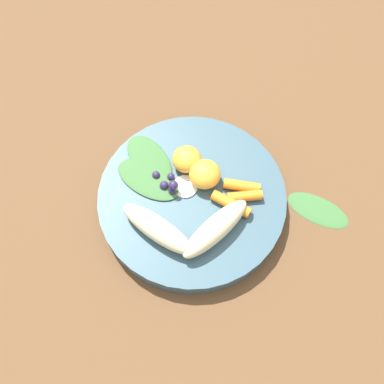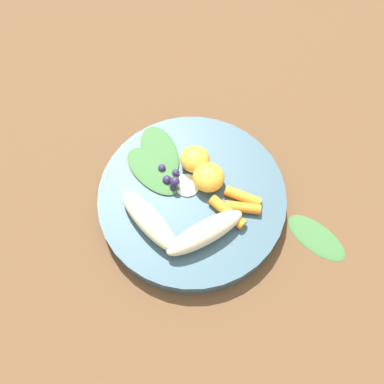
# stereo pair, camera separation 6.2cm
# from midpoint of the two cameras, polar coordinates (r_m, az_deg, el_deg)

# --- Properties ---
(ground_plane) EXTENTS (2.40, 2.40, 0.00)m
(ground_plane) POSITION_cam_midpoint_polar(r_m,az_deg,el_deg) (0.66, 2.69, -1.78)
(ground_plane) COLOR brown
(bowl) EXTENTS (0.28, 0.28, 0.03)m
(bowl) POSITION_cam_midpoint_polar(r_m,az_deg,el_deg) (0.65, 2.75, -1.24)
(bowl) COLOR #385666
(bowl) RESTS_ON ground_plane
(banana_peeled_left) EXTENTS (0.10, 0.12, 0.03)m
(banana_peeled_left) POSITION_cam_midpoint_polar(r_m,az_deg,el_deg) (0.60, 4.73, -5.71)
(banana_peeled_left) COLOR beige
(banana_peeled_left) RESTS_ON bowl
(banana_peeled_right) EXTENTS (0.11, 0.11, 0.03)m
(banana_peeled_right) POSITION_cam_midpoint_polar(r_m,az_deg,el_deg) (0.60, -2.78, -4.10)
(banana_peeled_right) COLOR beige
(banana_peeled_right) RESTS_ON bowl
(orange_segment_near) EXTENTS (0.04, 0.04, 0.03)m
(orange_segment_near) POSITION_cam_midpoint_polar(r_m,az_deg,el_deg) (0.64, 3.21, 4.08)
(orange_segment_near) COLOR #F4A833
(orange_segment_near) RESTS_ON bowl
(orange_segment_far) EXTENTS (0.05, 0.05, 0.04)m
(orange_segment_far) POSITION_cam_midpoint_polar(r_m,az_deg,el_deg) (0.63, 5.03, 1.66)
(orange_segment_far) COLOR #F4A833
(orange_segment_far) RESTS_ON bowl
(carrot_front) EXTENTS (0.05, 0.06, 0.02)m
(carrot_front) POSITION_cam_midpoint_polar(r_m,az_deg,el_deg) (0.62, 7.58, -2.95)
(carrot_front) COLOR orange
(carrot_front) RESTS_ON bowl
(carrot_mid_left) EXTENTS (0.02, 0.05, 0.02)m
(carrot_mid_left) POSITION_cam_midpoint_polar(r_m,az_deg,el_deg) (0.63, 9.58, -2.33)
(carrot_mid_left) COLOR orange
(carrot_mid_left) RESTS_ON bowl
(carrot_mid_right) EXTENTS (0.03, 0.06, 0.02)m
(carrot_mid_right) POSITION_cam_midpoint_polar(r_m,az_deg,el_deg) (0.63, 9.54, -1.07)
(carrot_mid_right) COLOR orange
(carrot_mid_right) RESTS_ON bowl
(blueberry_pile) EXTENTS (0.04, 0.04, 0.03)m
(blueberry_pile) POSITION_cam_midpoint_polar(r_m,az_deg,el_deg) (0.63, -0.16, 1.46)
(blueberry_pile) COLOR #2D234C
(blueberry_pile) RESTS_ON bowl
(coconut_shred_patch) EXTENTS (0.04, 0.04, 0.00)m
(coconut_shred_patch) POSITION_cam_midpoint_polar(r_m,az_deg,el_deg) (0.64, 2.16, 0.60)
(coconut_shred_patch) COLOR white
(coconut_shred_patch) RESTS_ON bowl
(kale_leaf_left) EXTENTS (0.11, 0.09, 0.01)m
(kale_leaf_left) POSITION_cam_midpoint_polar(r_m,az_deg,el_deg) (0.66, -1.62, 5.12)
(kale_leaf_left) COLOR #3D7038
(kale_leaf_left) RESTS_ON bowl
(kale_leaf_right) EXTENTS (0.11, 0.11, 0.01)m
(kale_leaf_right) POSITION_cam_midpoint_polar(r_m,az_deg,el_deg) (0.65, -2.37, 2.53)
(kale_leaf_right) COLOR #3D7038
(kale_leaf_right) RESTS_ON bowl
(kale_leaf_stray) EXTENTS (0.09, 0.11, 0.01)m
(kale_leaf_stray) POSITION_cam_midpoint_polar(r_m,az_deg,el_deg) (0.67, 18.77, -5.99)
(kale_leaf_stray) COLOR #3D7038
(kale_leaf_stray) RESTS_ON ground_plane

